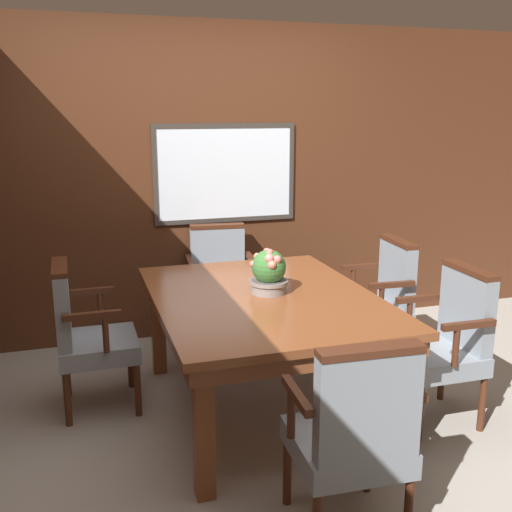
{
  "coord_description": "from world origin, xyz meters",
  "views": [
    {
      "loc": [
        -1.02,
        -2.93,
        1.79
      ],
      "look_at": [
        0.02,
        0.4,
        0.93
      ],
      "focal_mm": 42.0,
      "sensor_mm": 36.0,
      "label": 1
    }
  ],
  "objects_px": {
    "chair_right_far": "(380,299)",
    "chair_left_far": "(85,331)",
    "dining_table": "(264,310)",
    "chair_head_far": "(220,280)",
    "chair_head_near": "(354,432)",
    "potted_plant": "(269,272)",
    "chair_right_near": "(446,339)"
  },
  "relations": [
    {
      "from": "chair_head_far",
      "to": "potted_plant",
      "type": "height_order",
      "value": "potted_plant"
    },
    {
      "from": "dining_table",
      "to": "chair_right_far",
      "type": "relative_size",
      "value": 1.82
    },
    {
      "from": "chair_head_far",
      "to": "dining_table",
      "type": "bearing_deg",
      "value": -85.93
    },
    {
      "from": "chair_right_far",
      "to": "chair_left_far",
      "type": "distance_m",
      "value": 2.0
    },
    {
      "from": "potted_plant",
      "to": "dining_table",
      "type": "bearing_deg",
      "value": -139.44
    },
    {
      "from": "dining_table",
      "to": "chair_right_near",
      "type": "xyz_separation_m",
      "value": [
        0.99,
        -0.4,
        -0.15
      ]
    },
    {
      "from": "chair_right_near",
      "to": "potted_plant",
      "type": "xyz_separation_m",
      "value": [
        -0.94,
        0.44,
        0.36
      ]
    },
    {
      "from": "chair_left_far",
      "to": "chair_head_near",
      "type": "height_order",
      "value": "same"
    },
    {
      "from": "chair_right_far",
      "to": "chair_head_far",
      "type": "height_order",
      "value": "same"
    },
    {
      "from": "potted_plant",
      "to": "chair_right_near",
      "type": "bearing_deg",
      "value": -25.11
    },
    {
      "from": "chair_head_near",
      "to": "potted_plant",
      "type": "bearing_deg",
      "value": -88.29
    },
    {
      "from": "dining_table",
      "to": "chair_right_near",
      "type": "height_order",
      "value": "chair_right_near"
    },
    {
      "from": "dining_table",
      "to": "chair_right_far",
      "type": "distance_m",
      "value": 1.07
    },
    {
      "from": "dining_table",
      "to": "chair_right_far",
      "type": "xyz_separation_m",
      "value": [
        0.99,
        0.39,
        -0.15
      ]
    },
    {
      "from": "chair_right_near",
      "to": "chair_head_near",
      "type": "relative_size",
      "value": 1.0
    },
    {
      "from": "chair_right_near",
      "to": "potted_plant",
      "type": "relative_size",
      "value": 3.38
    },
    {
      "from": "chair_right_near",
      "to": "chair_right_far",
      "type": "bearing_deg",
      "value": -179.34
    },
    {
      "from": "chair_right_far",
      "to": "chair_head_far",
      "type": "xyz_separation_m",
      "value": [
        -0.96,
        0.8,
        0.0
      ]
    },
    {
      "from": "chair_head_far",
      "to": "potted_plant",
      "type": "bearing_deg",
      "value": -83.83
    },
    {
      "from": "chair_head_near",
      "to": "potted_plant",
      "type": "distance_m",
      "value": 1.27
    },
    {
      "from": "dining_table",
      "to": "chair_right_near",
      "type": "distance_m",
      "value": 1.08
    },
    {
      "from": "chair_right_far",
      "to": "chair_head_near",
      "type": "relative_size",
      "value": 1.0
    },
    {
      "from": "chair_left_far",
      "to": "chair_head_near",
      "type": "distance_m",
      "value": 1.84
    },
    {
      "from": "chair_right_far",
      "to": "chair_left_far",
      "type": "height_order",
      "value": "same"
    },
    {
      "from": "chair_head_near",
      "to": "chair_left_far",
      "type": "bearing_deg",
      "value": -53.0
    },
    {
      "from": "chair_left_far",
      "to": "dining_table",
      "type": "bearing_deg",
      "value": -109.34
    },
    {
      "from": "chair_head_far",
      "to": "chair_head_near",
      "type": "bearing_deg",
      "value": -84.97
    },
    {
      "from": "chair_head_far",
      "to": "potted_plant",
      "type": "distance_m",
      "value": 1.2
    },
    {
      "from": "chair_left_far",
      "to": "chair_head_near",
      "type": "bearing_deg",
      "value": -146.4
    },
    {
      "from": "dining_table",
      "to": "chair_left_far",
      "type": "xyz_separation_m",
      "value": [
        -1.01,
        0.35,
        -0.15
      ]
    },
    {
      "from": "chair_right_far",
      "to": "chair_left_far",
      "type": "bearing_deg",
      "value": -85.28
    },
    {
      "from": "chair_head_near",
      "to": "potted_plant",
      "type": "xyz_separation_m",
      "value": [
        0.03,
        1.21,
        0.36
      ]
    }
  ]
}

